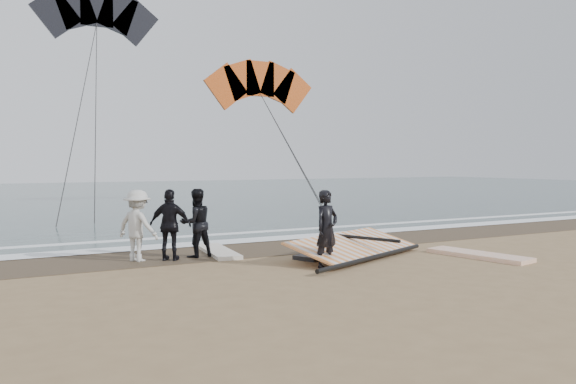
% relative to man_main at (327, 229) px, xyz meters
% --- Properties ---
extents(ground, '(120.00, 120.00, 0.00)m').
position_rel_man_main_xyz_m(ground, '(1.19, -1.29, -0.86)').
color(ground, '#8C704C').
rests_on(ground, ground).
extents(sea, '(120.00, 54.00, 0.02)m').
position_rel_man_main_xyz_m(sea, '(1.19, 31.71, -0.85)').
color(sea, '#233838').
rests_on(sea, ground).
extents(wet_sand, '(120.00, 2.80, 0.01)m').
position_rel_man_main_xyz_m(wet_sand, '(1.19, 3.21, -0.85)').
color(wet_sand, '#4C3D2B').
rests_on(wet_sand, ground).
extents(foam_near, '(120.00, 0.90, 0.01)m').
position_rel_man_main_xyz_m(foam_near, '(1.19, 4.61, -0.83)').
color(foam_near, white).
rests_on(foam_near, sea).
extents(foam_far, '(120.00, 0.45, 0.01)m').
position_rel_man_main_xyz_m(foam_far, '(1.19, 6.31, -0.83)').
color(foam_far, white).
rests_on(foam_far, sea).
extents(man_main, '(0.72, 0.57, 1.72)m').
position_rel_man_main_xyz_m(man_main, '(0.00, 0.00, 0.00)').
color(man_main, black).
rests_on(man_main, ground).
extents(board_white, '(1.24, 2.67, 0.10)m').
position_rel_man_main_xyz_m(board_white, '(4.01, -0.63, -0.81)').
color(board_white, white).
rests_on(board_white, ground).
extents(board_cream, '(0.86, 2.39, 0.10)m').
position_rel_man_main_xyz_m(board_cream, '(-1.47, 2.92, -0.81)').
color(board_cream, silver).
rests_on(board_cream, ground).
extents(trio_cluster, '(2.43, 1.37, 1.71)m').
position_rel_man_main_xyz_m(trio_cluster, '(-2.93, 2.58, -0.01)').
color(trio_cluster, black).
rests_on(trio_cluster, ground).
extents(sail_rig, '(4.20, 3.17, 0.51)m').
position_rel_man_main_xyz_m(sail_rig, '(1.26, 0.96, -0.67)').
color(sail_rig, black).
rests_on(sail_rig, ground).
extents(kite_red, '(7.56, 5.33, 12.30)m').
position_rel_man_main_xyz_m(kite_red, '(7.19, 18.87, 5.72)').
color(kite_red, '#CB5017').
rests_on(kite_red, ground).
extents(kite_dark, '(7.27, 5.09, 14.22)m').
position_rel_man_main_xyz_m(kite_dark, '(-1.47, 20.70, 9.10)').
color(kite_dark, black).
rests_on(kite_dark, ground).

